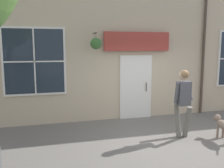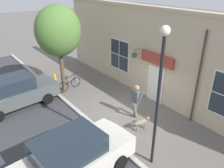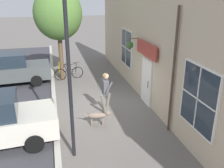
{
  "view_description": "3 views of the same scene",
  "coord_description": "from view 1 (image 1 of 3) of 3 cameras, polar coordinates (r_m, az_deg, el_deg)",
  "views": [
    {
      "loc": [
        5.55,
        -2.94,
        2.39
      ],
      "look_at": [
        -0.67,
        -1.27,
        1.42
      ],
      "focal_mm": 40.0,
      "sensor_mm": 36.0,
      "label": 1
    },
    {
      "loc": [
        6.59,
        7.21,
        6.38
      ],
      "look_at": [
        0.03,
        -1.22,
        1.26
      ],
      "focal_mm": 35.0,
      "sensor_mm": 36.0,
      "label": 2
    },
    {
      "loc": [
        1.91,
        9.92,
        4.92
      ],
      "look_at": [
        -0.23,
        1.25,
        1.58
      ],
      "focal_mm": 40.0,
      "sensor_mm": 36.0,
      "label": 3
    }
  ],
  "objects": [
    {
      "name": "dog_on_leash",
      "position": [
        7.08,
        24.23,
        -8.57
      ],
      "size": [
        1.12,
        0.37,
        0.61
      ],
      "color": "#7F6B5B",
      "rests_on": "ground_plane"
    },
    {
      "name": "storefront_facade",
      "position": [
        8.43,
        5.56,
        9.84
      ],
      "size": [
        0.95,
        18.0,
        5.17
      ],
      "color": "#C6B293",
      "rests_on": "ground_plane"
    },
    {
      "name": "pedestrian_walking",
      "position": [
        6.77,
        15.99,
        -2.77
      ],
      "size": [
        0.53,
        0.55,
        1.8
      ],
      "color": "#6B665B",
      "rests_on": "ground_plane"
    },
    {
      "name": "ground_plane",
      "position": [
        6.72,
        12.34,
        -12.46
      ],
      "size": [
        90.0,
        90.0,
        0.0
      ],
      "primitive_type": "plane",
      "color": "#66605B"
    }
  ]
}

